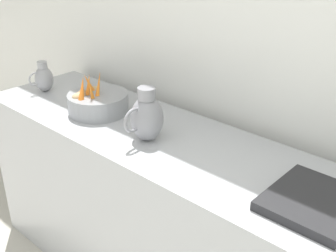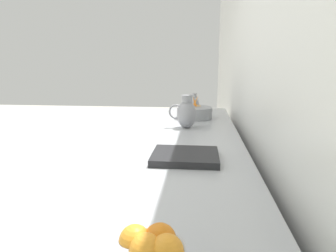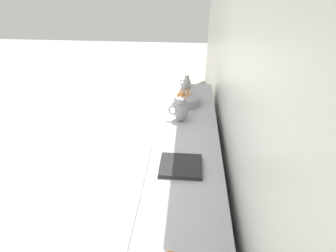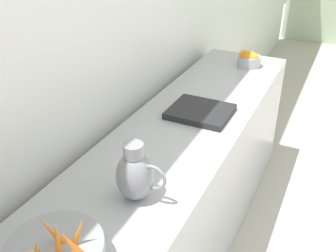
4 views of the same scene
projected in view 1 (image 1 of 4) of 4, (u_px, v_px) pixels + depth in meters
vegetable_colander at (97, 102)px, 2.21m from camera, size 0.32×0.32×0.22m
metal_pitcher_tall at (147, 117)px, 1.90m from camera, size 0.21×0.15×0.25m
metal_pitcher_short at (44, 78)px, 2.47m from camera, size 0.15×0.11×0.18m
counter_sink_basin at (313, 202)px, 1.48m from camera, size 0.34×0.30×0.04m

